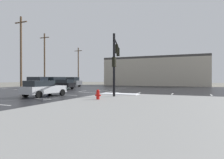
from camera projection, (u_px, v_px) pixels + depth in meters
The scene contains 16 objects.
ground_plane at pixel (95, 92), 26.14m from camera, with size 120.00×120.00×0.00m, color slate.
road_asphalt at pixel (95, 92), 26.14m from camera, with size 44.00×44.00×0.02m, color black.
sidewalk_corner at pixel (189, 111), 10.44m from camera, with size 18.00×18.00×0.14m, color gray.
snow_strip_curbside at pixel (120, 94), 20.52m from camera, with size 4.00×1.60×0.06m, color white.
lane_markings at pixel (99, 92), 24.40m from camera, with size 36.15×36.15×0.01m.
traffic_signal_mast at pixel (116, 56), 19.66m from camera, with size 1.92×5.86×5.85m.
fire_hydrant at pixel (98, 94), 15.45m from camera, with size 0.48×0.26×0.79m.
strip_building_background at pixel (155, 71), 47.51m from camera, with size 24.11×8.00×6.91m.
suv_green at pixel (56, 82), 36.19m from camera, with size 2.38×4.92×2.03m.
sedan_black at pixel (62, 84), 32.02m from camera, with size 4.64×2.28×1.58m.
suv_grey at pixel (71, 81), 42.08m from camera, with size 4.98×2.55×2.03m.
suv_blue at pixel (37, 82), 33.81m from camera, with size 4.99×2.59×2.03m.
sedan_silver at pixel (43, 88), 19.14m from camera, with size 2.36×4.66×1.58m.
utility_pole_mid at pixel (21, 52), 27.27m from camera, with size 2.20×0.28×10.50m.
utility_pole_far at pixel (45, 59), 37.57m from camera, with size 2.20×0.28×10.50m.
utility_pole_distant at pixel (78, 66), 49.80m from camera, with size 2.20×0.28×9.64m.
Camera 1 is at (12.15, -23.24, 1.85)m, focal length 31.06 mm.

